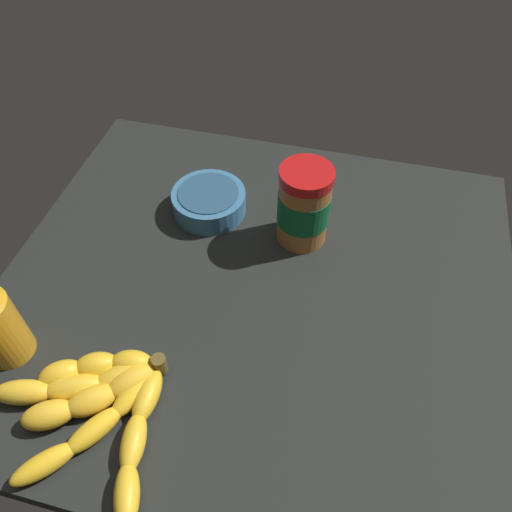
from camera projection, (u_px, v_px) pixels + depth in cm
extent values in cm
cube|color=black|center=(254.00, 293.00, 79.38)|extent=(79.38, 72.76, 3.55)
ellipsoid|color=gold|center=(131.00, 363.00, 67.30)|extent=(6.47, 4.80, 3.65)
ellipsoid|color=gold|center=(97.00, 366.00, 67.09)|extent=(6.81, 5.71, 3.65)
ellipsoid|color=gold|center=(61.00, 374.00, 66.26)|extent=(6.86, 6.38, 3.65)
ellipsoid|color=gold|center=(125.00, 376.00, 66.30)|extent=(8.58, 7.29, 3.32)
ellipsoid|color=gold|center=(75.00, 388.00, 65.20)|extent=(8.75, 6.40, 3.32)
ellipsoid|color=gold|center=(24.00, 392.00, 64.77)|extent=(8.70, 5.35, 3.32)
ellipsoid|color=gold|center=(131.00, 381.00, 65.67)|extent=(7.12, 7.47, 3.60)
ellipsoid|color=gold|center=(92.00, 401.00, 63.90)|extent=(7.49, 7.08, 3.60)
ellipsoid|color=gold|center=(49.00, 415.00, 62.66)|extent=(7.64, 6.49, 3.60)
ellipsoid|color=gold|center=(135.00, 393.00, 65.01)|extent=(5.67, 8.69, 2.85)
ellipsoid|color=gold|center=(94.00, 430.00, 61.80)|extent=(6.76, 8.48, 2.85)
ellipsoid|color=gold|center=(44.00, 464.00, 59.14)|extent=(7.63, 7.99, 2.85)
ellipsoid|color=gold|center=(148.00, 396.00, 64.63)|extent=(3.05, 7.58, 2.98)
ellipsoid|color=gold|center=(133.00, 442.00, 60.77)|extent=(4.34, 7.98, 2.98)
ellipsoid|color=gold|center=(127.00, 495.00, 56.88)|extent=(5.50, 8.12, 2.98)
cylinder|color=brown|center=(160.00, 364.00, 67.24)|extent=(2.00, 2.00, 3.00)
cylinder|color=#9E602D|center=(303.00, 210.00, 80.21)|extent=(8.28, 8.28, 12.45)
cylinder|color=#0F592D|center=(304.00, 207.00, 79.74)|extent=(8.45, 8.45, 5.60)
cylinder|color=#B71414|center=(307.00, 176.00, 74.79)|extent=(8.47, 8.47, 1.77)
cylinder|color=teal|center=(209.00, 202.00, 87.46)|extent=(12.88, 12.88, 4.06)
cylinder|color=navy|center=(209.00, 200.00, 87.15)|extent=(10.56, 10.56, 3.66)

